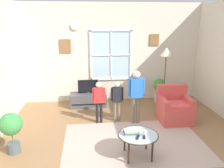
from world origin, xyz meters
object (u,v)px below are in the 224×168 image
cup (145,133)px  person_black_shirt (117,97)px  television (88,87)px  coffee_table (138,136)px  person_red_shirt (99,98)px  floor_lamp (166,58)px  potted_plant_by_window (159,88)px  tv_stand (88,100)px  remote_near_books (138,137)px  remote_near_cup (144,137)px  potted_plant_corner (11,127)px  book_stack (131,132)px  armchair (174,108)px  person_blue_shirt (136,91)px

cup → person_black_shirt: size_ratio=0.10×
television → coffee_table: bearing=-72.3°
person_red_shirt → floor_lamp: bearing=21.0°
television → cup: 2.94m
potted_plant_by_window → cup: bearing=-112.0°
tv_stand → remote_near_books: 2.97m
tv_stand → remote_near_cup: size_ratio=7.45×
person_black_shirt → potted_plant_corner: size_ratio=1.27×
remote_near_books → book_stack: bearing=118.3°
person_black_shirt → television: bearing=121.3°
tv_stand → coffee_table: size_ratio=1.40×
cup → remote_near_cup: bearing=-111.1°
cup → floor_lamp: size_ratio=0.06×
tv_stand → armchair: armchair is taller
coffee_table → remote_near_cup: 0.15m
person_black_shirt → tv_stand: bearing=121.2°
armchair → remote_near_cup: bearing=-126.4°
television → person_black_shirt: size_ratio=0.56×
armchair → floor_lamp: 1.38m
tv_stand → coffee_table: bearing=-72.3°
tv_stand → person_red_shirt: (0.24, -1.17, 0.46)m
television → cup: size_ratio=5.54×
person_red_shirt → floor_lamp: floor_lamp is taller
television → remote_near_cup: bearing=-71.4°
person_blue_shirt → tv_stand: bearing=131.4°
floor_lamp → coffee_table: bearing=-118.5°
potted_plant_by_window → television: bearing=-176.4°
armchair → floor_lamp: size_ratio=0.50×
remote_near_books → person_blue_shirt: person_blue_shirt is taller
coffee_table → remote_near_books: remote_near_books is taller
book_stack → person_blue_shirt: bearing=74.5°
tv_stand → coffee_table: (0.87, -2.72, 0.22)m
remote_near_books → person_blue_shirt: 1.63m
cup → person_black_shirt: (-0.29, 1.64, 0.15)m
armchair → potted_plant_corner: armchair is taller
remote_near_cup → person_blue_shirt: (0.17, 1.56, 0.37)m
cup → tv_stand: bearing=109.4°
cup → coffee_table: bearing=153.4°
cup → potted_plant_by_window: 3.13m
armchair → television: bearing=149.2°
person_black_shirt → potted_plant_corner: bearing=-150.7°
book_stack → person_red_shirt: person_red_shirt is taller
television → person_blue_shirt: 1.71m
television → person_black_shirt: (0.69, -1.13, 0.04)m
tv_stand → television: (0.00, -0.00, 0.41)m
person_blue_shirt → remote_near_books: bearing=-100.7°
remote_near_books → person_black_shirt: bearing=94.8°
coffee_table → remote_near_cup: size_ratio=5.31×
coffee_table → potted_plant_by_window: potted_plant_by_window is taller
potted_plant_corner → tv_stand: bearing=58.1°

